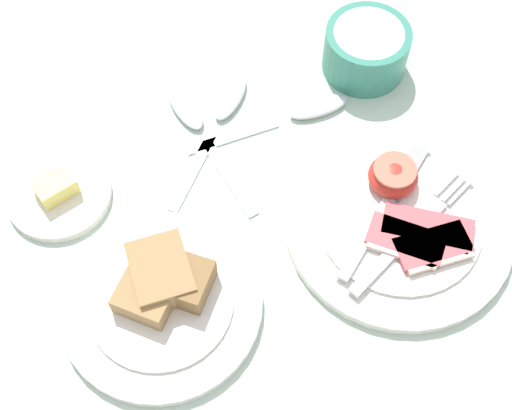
{
  "coord_description": "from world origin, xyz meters",
  "views": [
    {
      "loc": [
        -0.16,
        -0.25,
        0.65
      ],
      "look_at": [
        -0.01,
        0.07,
        0.02
      ],
      "focal_mm": 50.0,
      "sensor_mm": 36.0,
      "label": 1
    }
  ],
  "objects_px": {
    "sugar_cup": "(366,49)",
    "breakfast_plate": "(400,220)",
    "butter_dish": "(58,193)",
    "bread_plate": "(162,296)",
    "teaspoon_near_cup": "(196,125)",
    "teaspoon_by_saucer": "(296,114)",
    "teaspoon_stray": "(221,115)"
  },
  "relations": [
    {
      "from": "butter_dish",
      "to": "bread_plate",
      "type": "bearing_deg",
      "value": -70.6
    },
    {
      "from": "breakfast_plate",
      "to": "butter_dish",
      "type": "xyz_separation_m",
      "value": [
        -0.31,
        0.18,
        -0.0
      ]
    },
    {
      "from": "bread_plate",
      "to": "butter_dish",
      "type": "xyz_separation_m",
      "value": [
        -0.06,
        0.16,
        -0.01
      ]
    },
    {
      "from": "butter_dish",
      "to": "teaspoon_stray",
      "type": "xyz_separation_m",
      "value": [
        0.2,
        0.02,
        -0.0
      ]
    },
    {
      "from": "teaspoon_near_cup",
      "to": "bread_plate",
      "type": "bearing_deg",
      "value": 143.86
    },
    {
      "from": "sugar_cup",
      "to": "breakfast_plate",
      "type": "bearing_deg",
      "value": -109.51
    },
    {
      "from": "breakfast_plate",
      "to": "bread_plate",
      "type": "height_order",
      "value": "bread_plate"
    },
    {
      "from": "bread_plate",
      "to": "sugar_cup",
      "type": "relative_size",
      "value": 2.02
    },
    {
      "from": "sugar_cup",
      "to": "butter_dish",
      "type": "relative_size",
      "value": 0.88
    },
    {
      "from": "breakfast_plate",
      "to": "bread_plate",
      "type": "relative_size",
      "value": 1.2
    },
    {
      "from": "bread_plate",
      "to": "sugar_cup",
      "type": "distance_m",
      "value": 0.37
    },
    {
      "from": "breakfast_plate",
      "to": "sugar_cup",
      "type": "height_order",
      "value": "sugar_cup"
    },
    {
      "from": "sugar_cup",
      "to": "butter_dish",
      "type": "distance_m",
      "value": 0.38
    },
    {
      "from": "breakfast_plate",
      "to": "teaspoon_stray",
      "type": "height_order",
      "value": "breakfast_plate"
    },
    {
      "from": "bread_plate",
      "to": "butter_dish",
      "type": "height_order",
      "value": "bread_plate"
    },
    {
      "from": "breakfast_plate",
      "to": "teaspoon_stray",
      "type": "relative_size",
      "value": 1.53
    },
    {
      "from": "teaspoon_by_saucer",
      "to": "teaspoon_stray",
      "type": "height_order",
      "value": "same"
    },
    {
      "from": "butter_dish",
      "to": "sugar_cup",
      "type": "bearing_deg",
      "value": 2.93
    },
    {
      "from": "butter_dish",
      "to": "teaspoon_by_saucer",
      "type": "distance_m",
      "value": 0.27
    },
    {
      "from": "sugar_cup",
      "to": "teaspoon_stray",
      "type": "relative_size",
      "value": 0.63
    },
    {
      "from": "bread_plate",
      "to": "sugar_cup",
      "type": "bearing_deg",
      "value": 28.73
    },
    {
      "from": "teaspoon_by_saucer",
      "to": "teaspoon_stray",
      "type": "xyz_separation_m",
      "value": [
        -0.08,
        0.03,
        0.0
      ]
    },
    {
      "from": "breakfast_plate",
      "to": "teaspoon_near_cup",
      "type": "distance_m",
      "value": 0.25
    },
    {
      "from": "teaspoon_by_saucer",
      "to": "teaspoon_near_cup",
      "type": "xyz_separation_m",
      "value": [
        -0.11,
        0.03,
        0.0
      ]
    },
    {
      "from": "teaspoon_stray",
      "to": "breakfast_plate",
      "type": "bearing_deg",
      "value": -104.36
    },
    {
      "from": "bread_plate",
      "to": "teaspoon_stray",
      "type": "height_order",
      "value": "bread_plate"
    },
    {
      "from": "teaspoon_by_saucer",
      "to": "teaspoon_near_cup",
      "type": "distance_m",
      "value": 0.11
    },
    {
      "from": "butter_dish",
      "to": "teaspoon_near_cup",
      "type": "bearing_deg",
      "value": 7.31
    },
    {
      "from": "bread_plate",
      "to": "teaspoon_by_saucer",
      "type": "distance_m",
      "value": 0.26
    },
    {
      "from": "breakfast_plate",
      "to": "sugar_cup",
      "type": "xyz_separation_m",
      "value": [
        0.07,
        0.2,
        0.02
      ]
    },
    {
      "from": "breakfast_plate",
      "to": "teaspoon_near_cup",
      "type": "xyz_separation_m",
      "value": [
        -0.14,
        0.2,
        -0.01
      ]
    },
    {
      "from": "bread_plate",
      "to": "teaspoon_by_saucer",
      "type": "xyz_separation_m",
      "value": [
        0.22,
        0.14,
        -0.01
      ]
    }
  ]
}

